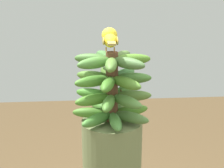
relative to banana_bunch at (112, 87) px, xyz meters
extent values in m
cylinder|color=brown|center=(0.00, 0.00, 0.00)|extent=(0.05, 0.05, 0.28)
ellipsoid|color=#467A27|center=(-0.01, -0.08, -0.11)|extent=(0.07, 0.16, 0.04)
ellipsoid|color=#427E30|center=(0.06, -0.06, -0.11)|extent=(0.14, 0.14, 0.04)
ellipsoid|color=#427732|center=(0.08, 0.01, -0.11)|extent=(0.16, 0.05, 0.04)
ellipsoid|color=#496E33|center=(0.05, 0.07, -0.11)|extent=(0.12, 0.15, 0.04)
ellipsoid|color=#467E23|center=(-0.02, 0.08, -0.11)|extent=(0.09, 0.16, 0.04)
ellipsoid|color=#46752C|center=(-0.08, 0.03, -0.11)|extent=(0.16, 0.10, 0.04)
ellipsoid|color=#437C2A|center=(-0.07, -0.04, -0.11)|extent=(0.16, 0.12, 0.04)
ellipsoid|color=#4B7634|center=(0.06, 0.05, -0.04)|extent=(0.15, 0.13, 0.04)
ellipsoid|color=#4D6F2D|center=(0.00, 0.08, -0.04)|extent=(0.05, 0.16, 0.04)
ellipsoid|color=#447A2A|center=(-0.06, 0.05, -0.04)|extent=(0.15, 0.13, 0.04)
ellipsoid|color=#426D2C|center=(-0.08, -0.02, -0.04)|extent=(0.16, 0.08, 0.04)
ellipsoid|color=#3F7F27|center=(-0.04, -0.07, -0.04)|extent=(0.11, 0.16, 0.04)
ellipsoid|color=#477F25|center=(0.04, -0.07, -0.04)|extent=(0.11, 0.16, 0.04)
ellipsoid|color=#477A2D|center=(0.08, -0.02, -0.04)|extent=(0.16, 0.08, 0.04)
ellipsoid|color=#4F7D2A|center=(0.06, 0.05, 0.04)|extent=(0.15, 0.13, 0.04)
ellipsoid|color=#41702C|center=(0.00, 0.08, 0.04)|extent=(0.05, 0.16, 0.04)
ellipsoid|color=#3F7A37|center=(-0.06, 0.05, 0.04)|extent=(0.15, 0.14, 0.04)
ellipsoid|color=#487026|center=(-0.08, -0.02, 0.04)|extent=(0.16, 0.07, 0.04)
ellipsoid|color=#4B7929|center=(-0.04, -0.07, 0.04)|extent=(0.11, 0.16, 0.04)
ellipsoid|color=#457F28|center=(0.03, -0.07, 0.04)|extent=(0.10, 0.16, 0.04)
ellipsoid|color=#417925|center=(0.08, -0.02, 0.04)|extent=(0.16, 0.08, 0.04)
ellipsoid|color=#4C7F25|center=(-0.01, 0.08, 0.11)|extent=(0.06, 0.16, 0.04)
ellipsoid|color=#4C6C30|center=(-0.06, 0.04, 0.11)|extent=(0.16, 0.12, 0.04)
ellipsoid|color=#3E6D33|center=(-0.07, -0.03, 0.11)|extent=(0.16, 0.09, 0.04)
ellipsoid|color=#3F6B2C|center=(-0.03, -0.07, 0.11)|extent=(0.09, 0.16, 0.04)
ellipsoid|color=#497D33|center=(0.04, -0.07, 0.11)|extent=(0.12, 0.16, 0.04)
ellipsoid|color=#517A31|center=(0.08, -0.01, 0.11)|extent=(0.16, 0.06, 0.04)
ellipsoid|color=#476C37|center=(0.06, 0.05, 0.11)|extent=(0.14, 0.14, 0.04)
cone|color=brown|center=(-0.02, 0.04, -0.04)|extent=(0.04, 0.04, 0.06)
cylinder|color=#C68933|center=(-0.02, 0.01, 0.15)|extent=(0.01, 0.01, 0.02)
cylinder|color=#C68933|center=(-0.02, -0.02, 0.15)|extent=(0.00, 0.00, 0.02)
ellipsoid|color=yellow|center=(-0.02, -0.01, 0.19)|extent=(0.11, 0.05, 0.05)
ellipsoid|color=olive|center=(-0.01, 0.02, 0.19)|extent=(0.08, 0.01, 0.03)
ellipsoid|color=olive|center=(-0.01, -0.03, 0.19)|extent=(0.08, 0.01, 0.03)
cube|color=olive|center=(0.07, -0.01, 0.19)|extent=(0.06, 0.03, 0.01)
sphere|color=yellow|center=(-0.06, -0.01, 0.20)|extent=(0.06, 0.06, 0.06)
sphere|color=black|center=(-0.07, -0.03, 0.20)|extent=(0.01, 0.01, 0.01)
cone|color=orange|center=(-0.11, 0.00, 0.20)|extent=(0.03, 0.02, 0.02)
camera|label=1|loc=(1.17, -0.09, 0.37)|focal=49.76mm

